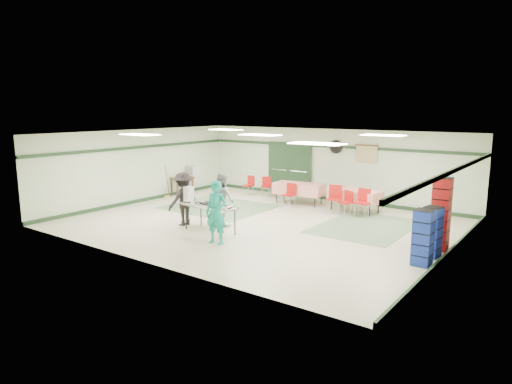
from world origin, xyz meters
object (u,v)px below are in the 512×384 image
Objects in this scene: volunteer_teal at (216,212)px; chair_c at (363,200)px; dining_table_a at (355,195)px; crate_stack_blue_b at (423,238)px; crate_stack_red at (441,214)px; dining_table_b at (299,188)px; office_printer at (194,171)px; volunteer_grey at (223,199)px; chair_a at (347,200)px; serving_table at (210,207)px; chair_loose_b at (250,183)px; chair_loose_a at (266,184)px; chair_b at (335,196)px; chair_d at (290,192)px; broom at (167,181)px; volunteer_dark at (183,199)px; crate_stack_blue_a at (432,232)px; printer_table at (182,180)px.

volunteer_teal reaches higher than chair_c.
dining_table_a is 5.41m from crate_stack_blue_b.
chair_c is 3.67m from crate_stack_red.
office_printer reaches higher than dining_table_b.
chair_a is (2.38, 3.47, -0.31)m from volunteer_grey.
chair_loose_b reaches higher than serving_table.
chair_loose_a is (-3.95, 1.05, -0.01)m from chair_a.
chair_b is (1.73, -0.56, 0.01)m from dining_table_b.
chair_d is at bearing -55.40° from chair_loose_a.
chair_loose_a reaches higher than dining_table_b.
broom is (-5.58, 3.51, -0.16)m from volunteer_teal.
chair_loose_a is 0.71m from chair_loose_b.
volunteer_grey is 4.71m from dining_table_a.
dining_table_a is at bearing 16.06° from chair_d.
serving_table is 2.16× the size of chair_d.
serving_table is 5.72m from crate_stack_blue_b.
volunteer_teal is 2.01× the size of chair_d.
serving_table is 1.17m from volunteer_dark.
dining_table_a is at bearing 141.74° from crate_stack_red.
crate_stack_blue_a is 0.67× the size of crate_stack_red.
dining_table_b is at bearing 30.30° from printer_table.
volunteer_teal reaches higher than chair_b.
chair_a is at bearing 68.12° from volunteer_teal.
chair_c is 0.51× the size of crate_stack_red.
office_printer is (-5.50, 4.91, 0.11)m from volunteer_teal.
chair_loose_a is 1.63× the size of office_printer.
chair_loose_b is 8.69m from crate_stack_red.
office_printer is (-0.00, 0.68, 0.30)m from printer_table.
office_printer is (-10.30, 3.47, 0.30)m from crate_stack_blue_b.
chair_d is 6.73m from crate_stack_blue_b.
dining_table_b is 2.41× the size of chair_loose_b.
crate_stack_red is at bearing -48.07° from chair_loose_a.
printer_table is (-5.50, 4.22, -0.19)m from volunteer_teal.
volunteer_dark is 1.74× the size of chair_c.
chair_loose_a is (-4.52, 1.03, -0.09)m from chair_c.
volunteer_dark is 0.84× the size of dining_table_b.
dining_table_a is 1.52× the size of crate_stack_blue_a.
chair_b reaches higher than chair_loose_a.
printer_table is (-10.30, 1.37, -0.27)m from crate_stack_red.
crate_stack_red is (5.88, 1.31, 0.11)m from volunteer_grey.
chair_loose_b is at bearing 155.56° from crate_stack_blue_a.
serving_table is 5.86m from crate_stack_blue_a.
volunteer_dark reaches higher than dining_table_b.
chair_loose_b is 1.63× the size of office_printer.
volunteer_grey is 1.70× the size of chair_b.
broom reaches higher than dining_table_a.
chair_a is 6.84m from printer_table.
crate_stack_blue_b is (5.88, -0.11, -0.16)m from volunteer_grey.
office_printer is (-6.36, -0.12, 0.36)m from chair_b.
volunteer_teal is 1.30× the size of broom.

